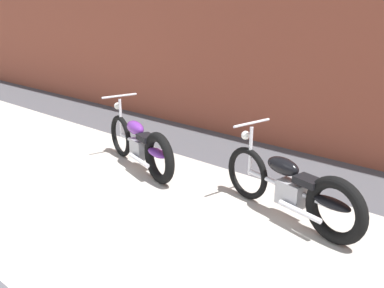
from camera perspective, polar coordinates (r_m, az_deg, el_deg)
name	(u,v)px	position (r m, az deg, el deg)	size (l,w,h in m)	color
sidewalk_slab	(194,234)	(4.59, 0.34, -12.32)	(36.00, 3.50, 0.01)	#B2ADA3
motorcycle_purple	(143,146)	(6.11, -6.80, -0.28)	(1.95, 0.80, 1.03)	black
motorcycle_black	(298,191)	(4.78, 14.36, -6.29)	(1.98, 0.73, 1.03)	black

